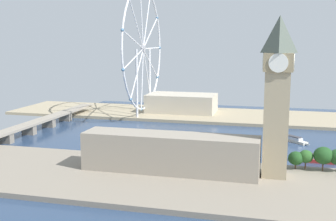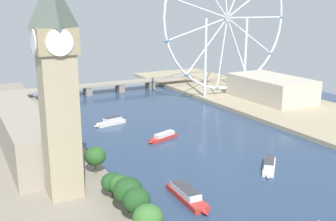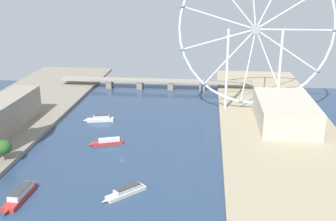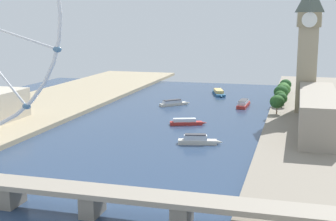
# 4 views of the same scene
# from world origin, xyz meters

# --- Properties ---
(ground_plane) EXTENTS (393.56, 393.56, 0.00)m
(ground_plane) POSITION_xyz_m (0.00, 0.00, 0.00)
(ground_plane) COLOR navy
(riverbank_left) EXTENTS (90.00, 520.00, 3.00)m
(riverbank_left) POSITION_xyz_m (-111.78, 0.00, 1.50)
(riverbank_left) COLOR gray
(riverbank_left) RESTS_ON ground_plane
(riverbank_right) EXTENTS (90.00, 520.00, 3.00)m
(riverbank_right) POSITION_xyz_m (111.78, 0.00, 1.50)
(riverbank_right) COLOR tan
(riverbank_right) RESTS_ON ground_plane
(clock_tower) EXTENTS (17.24, 17.24, 92.87)m
(clock_tower) POSITION_xyz_m (-91.88, -33.49, 51.17)
(clock_tower) COLOR tan
(clock_tower) RESTS_ON riverbank_left
(parliament_block) EXTENTS (22.00, 107.00, 23.12)m
(parliament_block) POSITION_xyz_m (-98.86, 28.01, 14.56)
(parliament_block) COLOR gray
(parliament_block) RESTS_ON riverbank_left
(tree_row_embankment) EXTENTS (13.40, 118.85, 14.85)m
(tree_row_embankment) POSITION_xyz_m (-74.03, -74.84, 11.36)
(tree_row_embankment) COLOR #513823
(tree_row_embankment) RESTS_ON riverbank_left
(river_bridge) EXTENTS (205.56, 12.72, 9.90)m
(river_bridge) POSITION_xyz_m (0.00, 176.91, 7.45)
(river_bridge) COLOR gray
(river_bridge) RESTS_ON ground_plane
(tour_boat_0) EXTENTS (25.00, 12.19, 4.44)m
(tour_boat_0) POSITION_xyz_m (-14.93, 21.17, 1.89)
(tour_boat_0) COLOR #B22D28
(tour_boat_0) RESTS_ON ground_plane
(tour_boat_1) EXTENTS (17.05, 34.85, 4.90)m
(tour_boat_1) POSITION_xyz_m (-14.53, -114.39, 2.09)
(tour_boat_1) COLOR #235684
(tour_boat_1) RESTS_ON ground_plane
(tour_boat_2) EXTENTS (25.93, 9.66, 5.82)m
(tour_boat_2) POSITION_xyz_m (-32.90, 68.80, 2.33)
(tour_boat_2) COLOR beige
(tour_boat_2) RESTS_ON ground_plane
(tour_boat_3) EXTENTS (8.30, 33.10, 5.57)m
(tour_boat_3) POSITION_xyz_m (-44.18, -58.42, 2.34)
(tour_boat_3) COLOR #B22D28
(tour_boat_3) RESTS_ON ground_plane
(tour_boat_4) EXTENTS (22.57, 22.96, 4.85)m
(tour_boat_4) POSITION_xyz_m (12.32, -48.18, 2.01)
(tour_boat_4) COLOR beige
(tour_boat_4) RESTS_ON ground_plane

